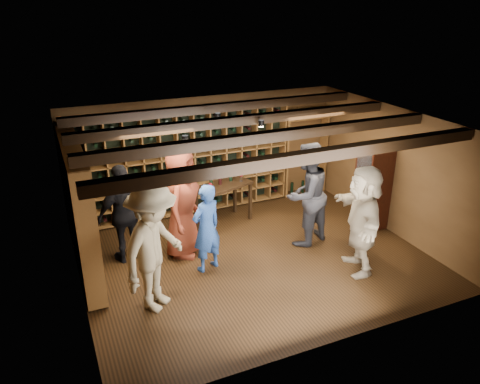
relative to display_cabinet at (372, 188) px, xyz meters
name	(u,v)px	position (x,y,z in m)	size (l,w,h in m)	color
ground	(254,257)	(-2.71, -0.20, -0.86)	(6.00, 6.00, 0.00)	#301D0D
room_shell	(254,128)	(-2.71, -0.15, 1.56)	(6.00, 6.00, 6.00)	brown
wine_rack_back	(185,163)	(-3.24, 2.13, 0.29)	(4.65, 0.30, 2.20)	brown
wine_rack_left	(79,209)	(-5.54, 0.62, 0.29)	(0.30, 2.65, 2.20)	brown
crate_shelf	(306,130)	(-0.31, 2.12, 0.71)	(1.20, 0.32, 2.07)	brown
display_cabinet	(372,188)	(0.00, 0.00, 0.00)	(0.55, 0.50, 1.75)	#35130A
man_blue_shirt	(206,228)	(-3.61, -0.21, -0.07)	(0.58, 0.38, 1.58)	navy
man_grey_suit	(306,195)	(-1.57, -0.05, 0.14)	(0.97, 0.76, 1.99)	black
guest_red_floral	(182,203)	(-3.83, 0.48, 0.16)	(0.99, 0.65, 2.03)	maroon
guest_woman_black	(125,213)	(-4.81, 0.68, 0.05)	(1.06, 0.44, 1.81)	black
guest_khaki	(154,248)	(-4.68, -0.91, 0.16)	(1.31, 0.75, 2.03)	gray
guest_beige	(362,219)	(-1.21, -1.26, 0.10)	(1.77, 0.56, 1.91)	gray
tasting_table	(223,189)	(-2.69, 1.34, -0.09)	(1.28, 0.93, 1.15)	black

